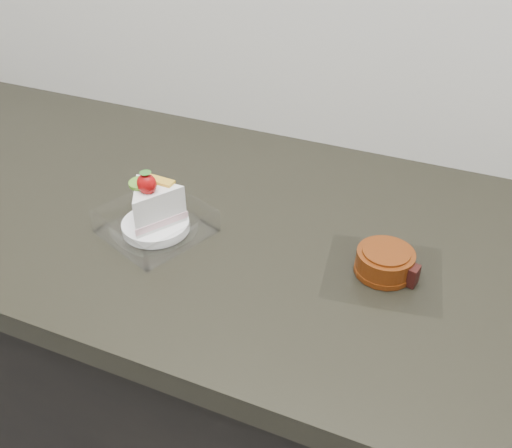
# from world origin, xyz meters

# --- Properties ---
(counter) EXTENTS (2.04, 0.64, 0.90)m
(counter) POSITION_xyz_m (0.00, 1.69, 0.45)
(counter) COLOR black
(counter) RESTS_ON ground
(cake_tray) EXTENTS (0.19, 0.19, 0.11)m
(cake_tray) POSITION_xyz_m (-0.23, 1.61, 0.93)
(cake_tray) COLOR white
(cake_tray) RESTS_ON counter
(mooncake_wrap) EXTENTS (0.19, 0.18, 0.04)m
(mooncake_wrap) POSITION_xyz_m (0.13, 1.65, 0.92)
(mooncake_wrap) COLOR white
(mooncake_wrap) RESTS_ON counter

